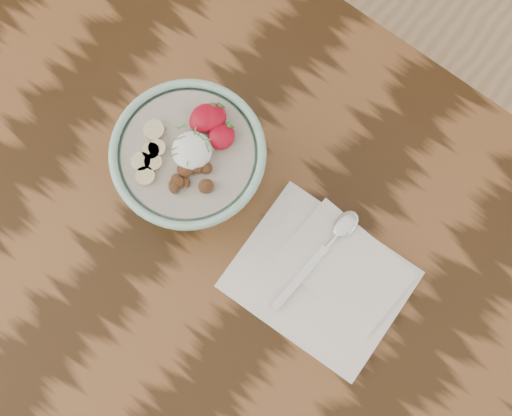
{
  "coord_description": "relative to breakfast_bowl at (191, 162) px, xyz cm",
  "views": [
    {
      "loc": [
        4.29,
        -8.3,
        175.26
      ],
      "look_at": [
        -8.25,
        8.07,
        87.18
      ],
      "focal_mm": 50.0,
      "sensor_mm": 36.0,
      "label": 1
    }
  ],
  "objects": [
    {
      "name": "breakfast_bowl",
      "position": [
        0.0,
        0.0,
        0.0
      ],
      "size": [
        20.74,
        20.74,
        13.66
      ],
      "rotation": [
        0.0,
        0.0,
        -0.04
      ],
      "color": "#92C5AE",
      "rests_on": "table"
    },
    {
      "name": "napkin",
      "position": [
        23.86,
        -0.51,
        -6.46
      ],
      "size": [
        23.81,
        19.65,
        1.42
      ],
      "rotation": [
        0.0,
        0.0,
        0.04
      ],
      "color": "white",
      "rests_on": "table"
    },
    {
      "name": "table",
      "position": [
        19.99,
        -8.74,
        -16.35
      ],
      "size": [
        160.0,
        90.0,
        75.0
      ],
      "color": "black",
      "rests_on": "ground"
    },
    {
      "name": "spoon",
      "position": [
        21.62,
        4.58,
        -5.24
      ],
      "size": [
        3.27,
        18.02,
        0.94
      ],
      "rotation": [
        0.0,
        0.0,
        -0.06
      ],
      "color": "silver",
      "rests_on": "napkin"
    }
  ]
}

